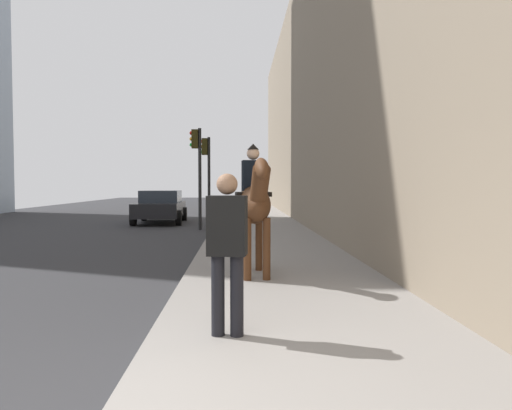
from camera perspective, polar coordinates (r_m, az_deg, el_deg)
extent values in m
ellipsoid|color=#4C2B16|center=(8.39, -0.30, 0.03)|extent=(1.55, 0.71, 0.66)
cylinder|color=#4C2B16|center=(8.03, 1.26, -5.20)|extent=(0.13, 0.13, 1.04)
cylinder|color=#4C2B16|center=(7.99, -1.01, -5.25)|extent=(0.13, 0.13, 1.04)
cylinder|color=#4C2B16|center=(8.91, 0.35, -4.44)|extent=(0.13, 0.13, 1.04)
cylinder|color=#4C2B16|center=(8.87, -1.70, -4.47)|extent=(0.13, 0.13, 1.04)
cylinder|color=#4C2B16|center=(7.62, 0.46, 2.41)|extent=(0.66, 0.34, 0.68)
ellipsoid|color=#4C2B16|center=(7.42, 0.70, 4.33)|extent=(0.64, 0.28, 0.49)
cylinder|color=black|center=(9.10, -0.88, -0.40)|extent=(0.29, 0.13, 0.55)
cube|color=black|center=(8.43, -0.34, 1.28)|extent=(0.50, 0.64, 0.08)
cube|color=black|center=(8.43, -0.34, 3.42)|extent=(0.32, 0.41, 0.55)
sphere|color=#D8AD8C|center=(8.45, -0.34, 6.10)|extent=(0.22, 0.22, 0.22)
cone|color=black|center=(8.46, -0.34, 6.91)|extent=(0.22, 0.22, 0.10)
cylinder|color=black|center=(5.15, -4.52, -10.59)|extent=(0.14, 0.14, 0.85)
cylinder|color=black|center=(5.12, -2.28, -10.66)|extent=(0.14, 0.14, 0.85)
cube|color=black|center=(5.02, -3.42, -2.43)|extent=(0.31, 0.43, 0.62)
sphere|color=#8C664C|center=(5.00, -3.44, 2.48)|extent=(0.22, 0.22, 0.22)
cube|color=black|center=(21.75, -11.24, -0.47)|extent=(4.46, 1.99, 0.60)
cube|color=#262D38|center=(21.99, -11.16, 1.02)|extent=(2.24, 1.71, 0.52)
cylinder|color=black|center=(20.31, -9.12, -1.51)|extent=(0.65, 0.24, 0.64)
cylinder|color=black|center=(20.57, -14.32, -1.50)|extent=(0.65, 0.24, 0.64)
cylinder|color=black|center=(23.03, -8.48, -1.04)|extent=(0.65, 0.24, 0.64)
cylinder|color=black|center=(23.26, -13.08, -1.04)|extent=(0.65, 0.24, 0.64)
cylinder|color=black|center=(18.19, -6.65, 3.04)|extent=(0.12, 0.12, 3.81)
cube|color=#2D280C|center=(18.29, -7.24, 7.75)|extent=(0.20, 0.24, 0.70)
sphere|color=red|center=(18.32, -7.65, 8.43)|extent=(0.14, 0.14, 0.14)
sphere|color=orange|center=(18.30, -7.65, 7.75)|extent=(0.14, 0.14, 0.14)
sphere|color=green|center=(18.28, -7.64, 7.06)|extent=(0.14, 0.14, 0.14)
cylinder|color=black|center=(20.56, -5.57, 2.84)|extent=(0.12, 0.12, 3.71)
cube|color=#2D280C|center=(20.64, -6.09, 6.88)|extent=(0.20, 0.24, 0.70)
sphere|color=red|center=(20.66, -6.46, 7.48)|extent=(0.14, 0.14, 0.14)
sphere|color=orange|center=(20.65, -6.46, 6.87)|extent=(0.14, 0.14, 0.14)
sphere|color=green|center=(20.63, -6.45, 6.26)|extent=(0.14, 0.14, 0.14)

